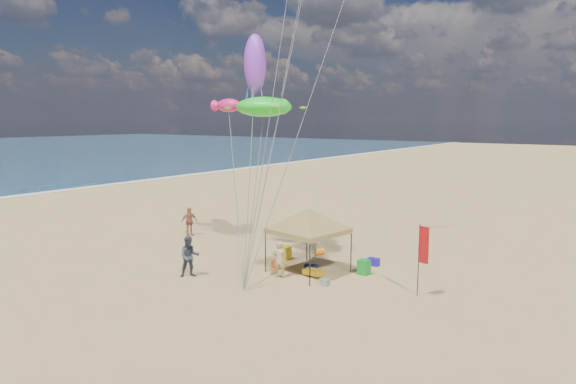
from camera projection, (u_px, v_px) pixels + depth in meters
name	position (u px, v px, depth m)	size (l,w,h in m)	color
ground	(245.00, 298.00, 20.41)	(280.00, 280.00, 0.00)	tan
canopy_tent	(308.00, 211.00, 23.35)	(5.70, 5.70, 3.56)	black
feather_flag	(422.00, 249.00, 20.17)	(0.45, 0.13, 3.02)	black
cooler_red	(278.00, 265.00, 24.35)	(0.54, 0.38, 0.38)	#CF4110
cooler_blue	(373.00, 262.00, 24.85)	(0.54, 0.38, 0.38)	#1D14A7
bag_navy	(311.00, 268.00, 23.92)	(0.36, 0.36, 0.60)	#0C1236
bag_orange	(319.00, 252.00, 26.79)	(0.36, 0.36, 0.60)	orange
chair_green	(364.00, 267.00, 23.42)	(0.50, 0.50, 0.70)	#178227
chair_yellow	(285.00, 253.00, 25.89)	(0.50, 0.50, 0.70)	gold
crate_grey	(325.00, 282.00, 21.86)	(0.34, 0.30, 0.28)	gray
beach_cart	(313.00, 272.00, 23.16)	(0.90, 0.50, 0.24)	gold
person_near_a	(279.00, 259.00, 22.90)	(0.63, 0.41, 1.72)	tan
person_near_b	(190.00, 257.00, 22.97)	(0.93, 0.72, 1.91)	#323845
person_near_c	(314.00, 244.00, 26.00)	(0.98, 0.57, 1.52)	silver
person_far_a	(189.00, 221.00, 31.14)	(1.05, 0.44, 1.78)	#AF6143
turtle_kite	(264.00, 107.00, 25.20)	(3.03, 2.43, 1.01)	#1FEC25
fish_kite	(229.00, 105.00, 26.69)	(1.62, 0.81, 0.72)	#E31F6A
squid_kite	(255.00, 64.00, 25.44)	(1.15, 1.15, 2.99)	purple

